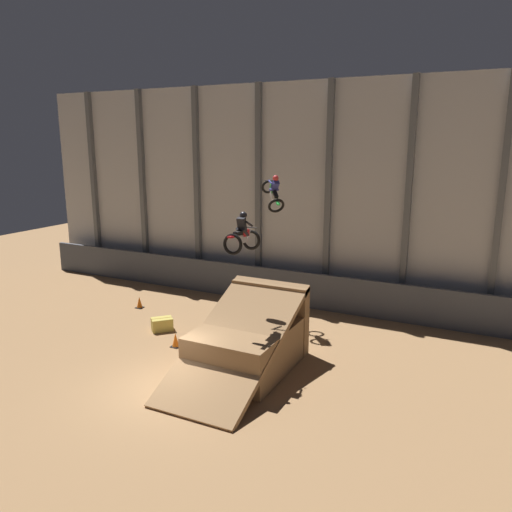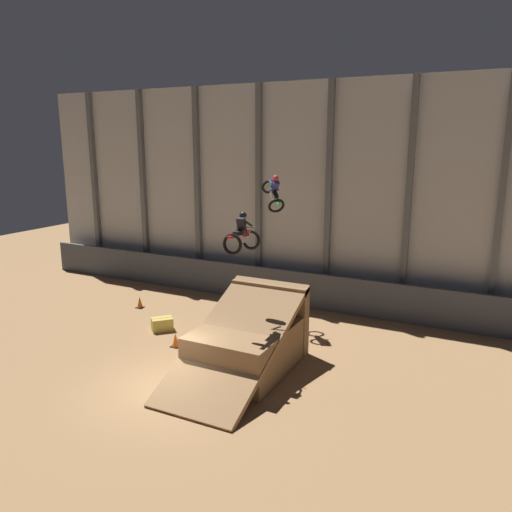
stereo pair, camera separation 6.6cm
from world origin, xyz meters
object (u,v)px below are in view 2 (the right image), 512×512
(traffic_cone_arena_edge, at_px, (140,302))
(hay_bale_trackside, at_px, (162,324))
(rider_bike_left_air, at_px, (274,192))
(rider_bike_right_air, at_px, (242,236))
(dirt_ramp, at_px, (249,341))
(traffic_cone_near_ramp, at_px, (175,340))

(traffic_cone_arena_edge, height_order, hay_bale_trackside, traffic_cone_arena_edge)
(hay_bale_trackside, bearing_deg, rider_bike_left_air, 41.27)
(rider_bike_right_air, height_order, hay_bale_trackside, rider_bike_right_air)
(rider_bike_left_air, relative_size, hay_bale_trackside, 1.64)
(dirt_ramp, bearing_deg, traffic_cone_near_ramp, 176.62)
(rider_bike_left_air, distance_m, rider_bike_right_air, 5.18)
(dirt_ramp, relative_size, hay_bale_trackside, 5.84)
(traffic_cone_arena_edge, relative_size, hay_bale_trackside, 0.54)
(dirt_ramp, relative_size, rider_bike_right_air, 3.57)
(rider_bike_left_air, relative_size, rider_bike_right_air, 1.00)
(rider_bike_left_air, height_order, rider_bike_right_air, rider_bike_left_air)
(dirt_ramp, height_order, rider_bike_right_air, rider_bike_right_air)
(dirt_ramp, bearing_deg, hay_bale_trackside, 164.21)
(rider_bike_left_air, xyz_separation_m, traffic_cone_arena_edge, (-6.70, -1.39, -5.69))
(rider_bike_left_air, distance_m, hay_bale_trackside, 7.64)
(traffic_cone_near_ramp, height_order, traffic_cone_arena_edge, same)
(traffic_cone_near_ramp, bearing_deg, dirt_ramp, -3.38)
(rider_bike_left_air, bearing_deg, dirt_ramp, -115.04)
(traffic_cone_near_ramp, distance_m, traffic_cone_arena_edge, 5.50)
(rider_bike_left_air, xyz_separation_m, traffic_cone_near_ramp, (-2.23, -4.59, -5.69))
(traffic_cone_arena_edge, bearing_deg, rider_bike_right_air, -24.67)
(dirt_ramp, relative_size, traffic_cone_arena_edge, 10.72)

